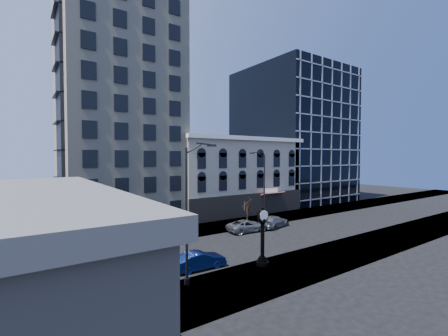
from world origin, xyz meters
TOP-DOWN VIEW (x-y plane):
  - ground at (0.00, 0.00)m, footprint 160.00×160.00m
  - sidewalk_far at (0.00, 8.00)m, footprint 160.00×6.00m
  - sidewalk_near at (0.00, -8.00)m, footprint 160.00×6.00m
  - cream_tower at (-6.11, 18.88)m, footprint 15.90×15.40m
  - victorian_row at (12.00, 15.89)m, footprint 22.60×11.19m
  - glass_office at (32.00, 20.91)m, footprint 20.00×20.15m
  - street_clock at (-1.03, -6.15)m, footprint 1.13×1.13m
  - street_lamp_near at (-7.39, -6.18)m, footprint 2.65×0.93m
  - street_lamp_far at (10.04, 6.84)m, footprint 2.53×1.09m
  - bare_tree_near at (-12.41, -6.91)m, footprint 4.68×4.68m
  - bare_tree_far at (7.68, 6.63)m, footprint 2.33×2.33m
  - warning_sign at (-13.30, -6.41)m, footprint 0.87×0.27m
  - car_near_a at (-13.78, -3.59)m, footprint 4.35×2.22m
  - car_near_b at (-5.74, -3.67)m, footprint 4.49×1.73m
  - car_far_a at (5.40, 3.81)m, footprint 5.46×2.87m
  - car_far_b at (9.83, 3.65)m, footprint 5.55×3.37m

SIDE VIEW (x-z plane):
  - ground at x=0.00m, z-range 0.00..0.00m
  - sidewalk_far at x=0.00m, z-range 0.00..0.12m
  - sidewalk_near at x=0.00m, z-range 0.00..0.12m
  - car_near_a at x=-13.78m, z-range 0.00..1.42m
  - car_near_b at x=-5.74m, z-range 0.00..1.46m
  - car_far_a at x=5.40m, z-range 0.00..1.47m
  - car_far_b at x=9.83m, z-range 0.00..1.51m
  - warning_sign at x=-13.30m, z-range 0.63..3.37m
  - street_clock at x=-1.03m, z-range -0.12..4.84m
  - bare_tree_far at x=7.68m, z-range 1.13..5.13m
  - victorian_row at x=12.00m, z-range -0.25..12.25m
  - bare_tree_near at x=-12.41m, z-range 2.17..10.20m
  - street_lamp_far at x=10.04m, z-range 2.70..12.81m
  - street_lamp_near at x=-7.39m, z-range 2.77..13.16m
  - glass_office at x=32.00m, z-range 0.00..28.00m
  - cream_tower at x=-6.11m, z-range -1.93..40.57m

